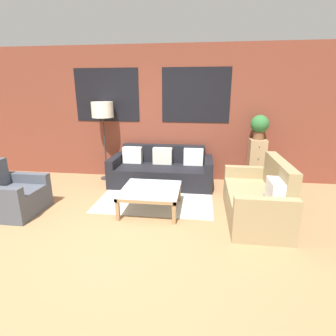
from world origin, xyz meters
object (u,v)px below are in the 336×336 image
object	(u,v)px
couch_dark	(162,171)
potted_plant	(260,126)
coffee_table	(151,192)
drawer_cabinet	(256,162)
floor_lamp	(103,112)
armchair_corner	(12,196)
settee_vintage	(258,200)

from	to	relation	value
couch_dark	potted_plant	distance (m)	2.17
coffee_table	drawer_cabinet	distance (m)	2.44
couch_dark	coffee_table	distance (m)	1.27
coffee_table	floor_lamp	xyz separation A→B (m)	(-1.29, 1.47, 1.14)
armchair_corner	floor_lamp	distance (m)	2.37
couch_dark	settee_vintage	world-z (taller)	settee_vintage
couch_dark	settee_vintage	bearing A→B (deg)	-38.74
settee_vintage	coffee_table	world-z (taller)	settee_vintage
coffee_table	potted_plant	world-z (taller)	potted_plant
couch_dark	armchair_corner	xyz separation A→B (m)	(-2.15, -1.65, -0.01)
couch_dark	potted_plant	xyz separation A→B (m)	(1.93, 0.23, 0.95)
couch_dark	potted_plant	bearing A→B (deg)	6.78
couch_dark	floor_lamp	xyz separation A→B (m)	(-1.27, 0.20, 1.18)
couch_dark	floor_lamp	distance (m)	1.75
settee_vintage	potted_plant	distance (m)	1.85
couch_dark	drawer_cabinet	xyz separation A→B (m)	(1.93, 0.23, 0.19)
settee_vintage	armchair_corner	distance (m)	3.86
coffee_table	potted_plant	size ratio (longest dim) A/B	1.92
drawer_cabinet	potted_plant	world-z (taller)	potted_plant
couch_dark	potted_plant	size ratio (longest dim) A/B	4.32
coffee_table	potted_plant	xyz separation A→B (m)	(1.92, 1.50, 0.91)
coffee_table	drawer_cabinet	xyz separation A→B (m)	(1.92, 1.50, 0.16)
armchair_corner	potted_plant	world-z (taller)	potted_plant
settee_vintage	floor_lamp	world-z (taller)	floor_lamp
floor_lamp	potted_plant	world-z (taller)	floor_lamp
couch_dark	coffee_table	xyz separation A→B (m)	(0.02, -1.27, 0.04)
armchair_corner	drawer_cabinet	size ratio (longest dim) A/B	0.88
settee_vintage	drawer_cabinet	bearing A→B (deg)	81.23
floor_lamp	drawer_cabinet	xyz separation A→B (m)	(3.21, 0.03, -0.99)
coffee_table	couch_dark	bearing A→B (deg)	90.83
armchair_corner	floor_lamp	bearing A→B (deg)	64.48
armchair_corner	drawer_cabinet	xyz separation A→B (m)	(4.09, 1.88, 0.20)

